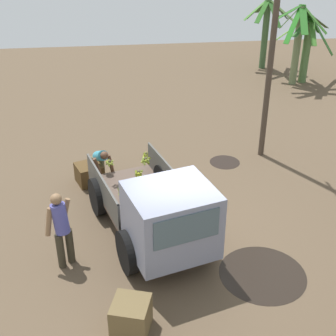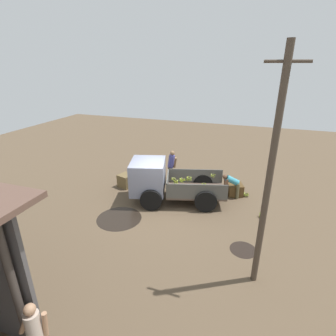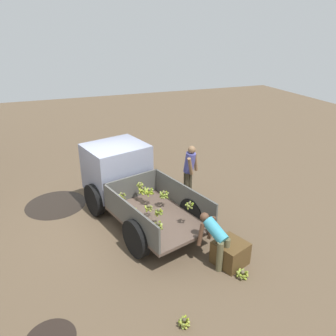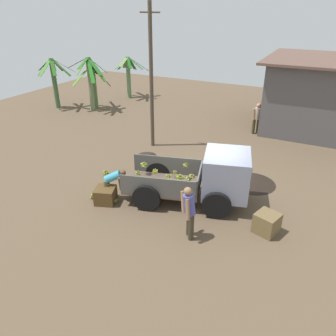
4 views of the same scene
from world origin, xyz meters
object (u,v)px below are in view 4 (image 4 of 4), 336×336
object	(u,v)px
banana_bunch_on_ground_1	(106,172)
banana_bunch_on_ground_2	(94,196)
utility_pole	(151,78)
wooden_crate_1	(267,223)
person_foreground_visitor	(189,210)
person_bystander_near_shed	(257,117)
cargo_truck	(212,177)
banana_bunch_on_ground_0	(115,200)
person_worker_loading	(113,181)
wooden_crate_0	(105,195)

from	to	relation	value
banana_bunch_on_ground_1	banana_bunch_on_ground_2	bearing A→B (deg)	-66.67
utility_pole	wooden_crate_1	distance (m)	8.36
banana_bunch_on_ground_1	wooden_crate_1	world-z (taller)	wooden_crate_1
banana_bunch_on_ground_1	utility_pole	bearing A→B (deg)	86.97
person_foreground_visitor	person_bystander_near_shed	distance (m)	9.63
cargo_truck	banana_bunch_on_ground_0	world-z (taller)	cargo_truck
person_bystander_near_shed	banana_bunch_on_ground_1	xyz separation A→B (m)	(-4.31, -7.49, -0.82)
person_worker_loading	banana_bunch_on_ground_2	world-z (taller)	person_worker_loading
banana_bunch_on_ground_0	wooden_crate_0	size ratio (longest dim) A/B	0.38
person_foreground_visitor	wooden_crate_1	xyz separation A→B (m)	(2.02, 1.31, -0.63)
person_foreground_visitor	person_bystander_near_shed	bearing A→B (deg)	-126.27
cargo_truck	banana_bunch_on_ground_0	bearing A→B (deg)	-167.97
person_foreground_visitor	banana_bunch_on_ground_0	size ratio (longest dim) A/B	6.76
cargo_truck	wooden_crate_0	bearing A→B (deg)	-168.96
utility_pole	wooden_crate_1	world-z (taller)	utility_pole
utility_pole	banana_bunch_on_ground_1	distance (m)	4.78
person_foreground_visitor	banana_bunch_on_ground_1	world-z (taller)	person_foreground_visitor
person_foreground_visitor	wooden_crate_0	world-z (taller)	person_foreground_visitor
person_foreground_visitor	person_bystander_near_shed	world-z (taller)	person_foreground_visitor
banana_bunch_on_ground_0	person_bystander_near_shed	bearing A→B (deg)	73.26
utility_pole	person_foreground_visitor	distance (m)	7.60
person_worker_loading	wooden_crate_0	bearing A→B (deg)	-128.73
utility_pole	person_foreground_visitor	world-z (taller)	utility_pole
person_worker_loading	person_bystander_near_shed	world-z (taller)	person_bystander_near_shed
person_foreground_visitor	person_worker_loading	world-z (taller)	person_foreground_visitor
cargo_truck	banana_bunch_on_ground_1	xyz separation A→B (m)	(-4.56, 0.01, -0.91)
banana_bunch_on_ground_1	wooden_crate_0	distance (m)	2.12
person_worker_loading	wooden_crate_1	xyz separation A→B (m)	(5.28, 0.53, -0.39)
wooden_crate_1	cargo_truck	bearing A→B (deg)	159.04
person_worker_loading	banana_bunch_on_ground_2	xyz separation A→B (m)	(-0.66, -0.35, -0.61)
person_foreground_visitor	wooden_crate_1	world-z (taller)	person_foreground_visitor
cargo_truck	wooden_crate_1	world-z (taller)	cargo_truck
person_worker_loading	person_foreground_visitor	bearing A→B (deg)	-32.79
person_bystander_near_shed	wooden_crate_1	xyz separation A→B (m)	(2.36, -8.31, -0.60)
banana_bunch_on_ground_1	wooden_crate_0	bearing A→B (deg)	-53.13
person_bystander_near_shed	banana_bunch_on_ground_0	world-z (taller)	person_bystander_near_shed
wooden_crate_0	person_foreground_visitor	bearing A→B (deg)	-7.48
person_foreground_visitor	person_worker_loading	xyz separation A→B (m)	(-3.26, 0.78, -0.24)
banana_bunch_on_ground_0	utility_pole	bearing A→B (deg)	105.00
person_worker_loading	cargo_truck	bearing A→B (deg)	3.57
cargo_truck	wooden_crate_0	xyz separation A→B (m)	(-3.30, -1.68, -0.74)
cargo_truck	banana_bunch_on_ground_1	size ratio (longest dim) A/B	18.28
person_foreground_visitor	wooden_crate_0	distance (m)	3.47
cargo_truck	banana_bunch_on_ground_2	world-z (taller)	cargo_truck
person_bystander_near_shed	banana_bunch_on_ground_0	size ratio (longest dim) A/B	6.53
person_bystander_near_shed	banana_bunch_on_ground_0	distance (m)	9.52
person_worker_loading	banana_bunch_on_ground_2	bearing A→B (deg)	-171.52
banana_bunch_on_ground_1	banana_bunch_on_ground_2	size ratio (longest dim) A/B	0.86
cargo_truck	banana_bunch_on_ground_0	size ratio (longest dim) A/B	17.66
banana_bunch_on_ground_2	cargo_truck	bearing A→B (deg)	23.72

